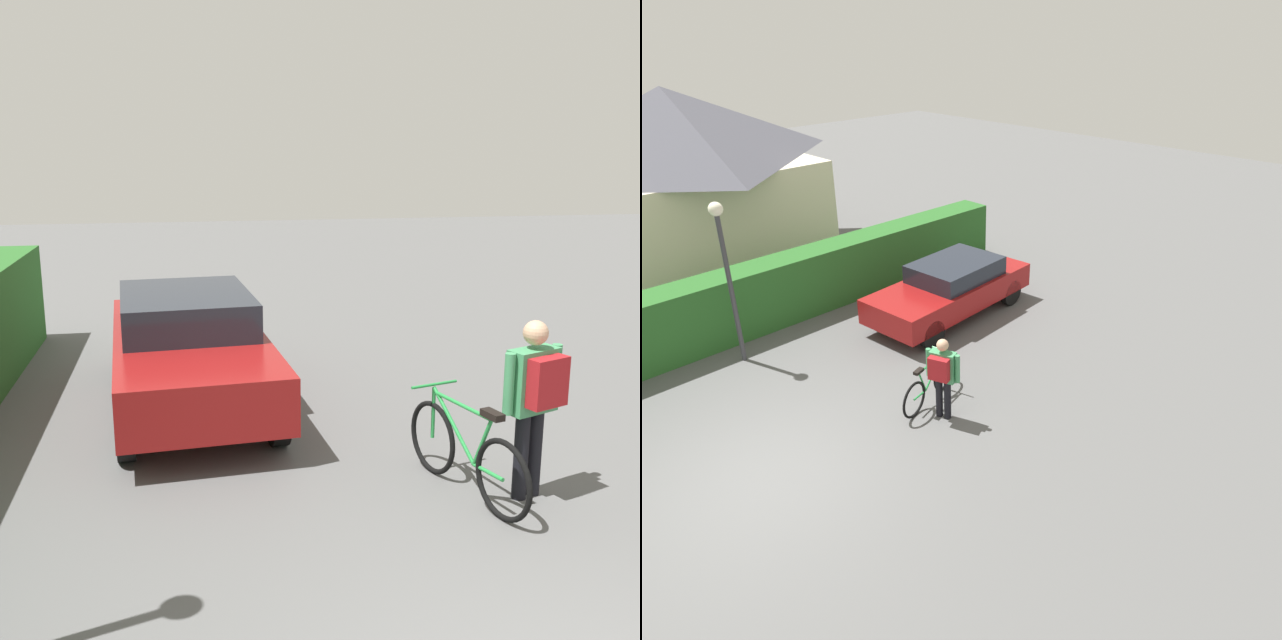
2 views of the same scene
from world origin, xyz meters
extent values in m
cube|color=maroon|center=(6.21, 2.05, 0.63)|extent=(4.49, 2.06, 0.60)
cube|color=#1E232D|center=(6.43, 2.06, 1.15)|extent=(2.21, 1.68, 0.44)
cylinder|color=black|center=(7.64, 2.93, 0.34)|extent=(0.68, 0.23, 0.67)
cylinder|color=black|center=(7.75, 1.38, 0.34)|extent=(0.68, 0.23, 0.67)
cylinder|color=black|center=(4.67, 2.71, 0.34)|extent=(0.68, 0.23, 0.67)
cylinder|color=black|center=(4.79, 1.16, 0.34)|extent=(0.68, 0.23, 0.67)
torus|color=black|center=(3.82, -0.22, 0.36)|extent=(0.70, 0.23, 0.71)
torus|color=black|center=(2.81, -0.49, 0.36)|extent=(0.70, 0.23, 0.71)
cylinder|color=#268C3F|center=(3.51, -0.31, 0.60)|extent=(0.66, 0.21, 0.55)
cylinder|color=#268C3F|center=(3.09, -0.42, 0.59)|extent=(0.25, 0.10, 0.52)
cylinder|color=#268C3F|center=(3.38, -0.34, 0.82)|extent=(0.80, 0.25, 0.04)
cylinder|color=#268C3F|center=(3.00, -0.44, 0.35)|extent=(0.40, 0.14, 0.05)
cylinder|color=#268C3F|center=(3.82, -0.22, 0.61)|extent=(0.04, 0.04, 0.51)
cube|color=black|center=(2.98, -0.45, 0.88)|extent=(0.24, 0.15, 0.06)
cylinder|color=#268C3F|center=(3.82, -0.22, 0.89)|extent=(0.16, 0.49, 0.03)
cylinder|color=black|center=(3.14, -0.81, 0.40)|extent=(0.13, 0.13, 0.81)
cylinder|color=black|center=(3.20, -0.97, 0.40)|extent=(0.13, 0.13, 0.81)
cube|color=#3F8C59|center=(3.17, -0.89, 1.09)|extent=(0.35, 0.51, 0.57)
sphere|color=tan|center=(3.17, -0.89, 1.52)|extent=(0.22, 0.22, 0.22)
cylinder|color=#3F8C59|center=(3.07, -0.62, 1.11)|extent=(0.09, 0.09, 0.54)
cylinder|color=#3F8C59|center=(3.28, -1.16, 1.11)|extent=(0.09, 0.09, 0.54)
cube|color=maroon|center=(3.02, -0.95, 1.12)|extent=(0.28, 0.41, 0.43)
camera|label=1|loc=(-2.58, 2.08, 3.07)|focal=41.70mm
camera|label=2|loc=(-3.00, -7.44, 6.61)|focal=33.23mm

